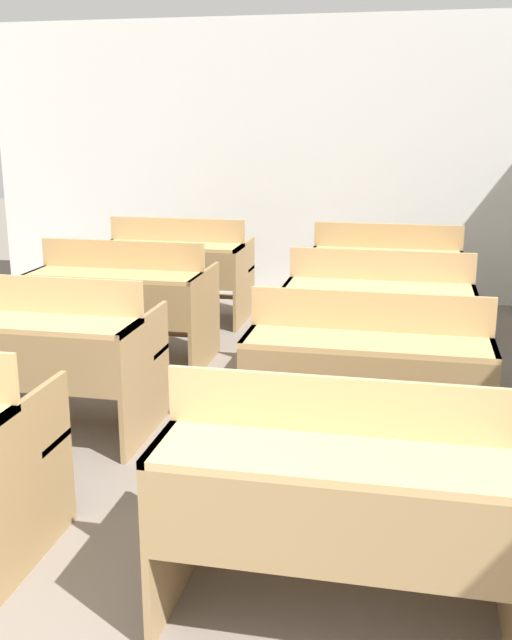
# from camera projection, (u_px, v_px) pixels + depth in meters

# --- Properties ---
(wall_back) EXTENTS (6.32, 0.06, 2.76)m
(wall_back) POSITION_uv_depth(u_px,v_px,m) (288.00, 161.00, 7.53)
(wall_back) COLOR silver
(wall_back) RESTS_ON ground_plane
(bench_front_right) EXTENTS (1.26, 0.77, 0.93)m
(bench_front_right) POSITION_uv_depth(u_px,v_px,m) (339.00, 495.00, 2.68)
(bench_front_right) COLOR #987A50
(bench_front_right) RESTS_ON ground_plane
(bench_second_left) EXTENTS (1.26, 0.77, 0.93)m
(bench_second_left) POSITION_uv_depth(u_px,v_px,m) (41.00, 351.00, 4.33)
(bench_second_left) COLOR #97794F
(bench_second_left) RESTS_ON ground_plane
(bench_second_right) EXTENTS (1.26, 0.77, 0.93)m
(bench_second_right) POSITION_uv_depth(u_px,v_px,m) (368.00, 373.00, 3.95)
(bench_second_right) COLOR olive
(bench_second_right) RESTS_ON ground_plane
(bench_third_left) EXTENTS (1.26, 0.77, 0.93)m
(bench_third_left) POSITION_uv_depth(u_px,v_px,m) (123.00, 299.00, 5.57)
(bench_third_left) COLOR olive
(bench_third_left) RESTS_ON ground_plane
(bench_third_right) EXTENTS (1.26, 0.77, 0.93)m
(bench_third_right) POSITION_uv_depth(u_px,v_px,m) (379.00, 313.00, 5.18)
(bench_third_right) COLOR #98794F
(bench_third_right) RESTS_ON ground_plane
(bench_back_left) EXTENTS (1.26, 0.77, 0.93)m
(bench_back_left) POSITION_uv_depth(u_px,v_px,m) (177.00, 266.00, 6.81)
(bench_back_left) COLOR #93744A
(bench_back_left) RESTS_ON ground_plane
(bench_back_right) EXTENTS (1.26, 0.77, 0.93)m
(bench_back_right) POSITION_uv_depth(u_px,v_px,m) (386.00, 275.00, 6.45)
(bench_back_right) COLOR olive
(bench_back_right) RESTS_ON ground_plane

